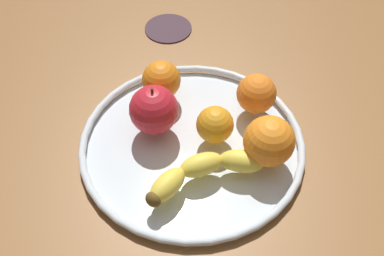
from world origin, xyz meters
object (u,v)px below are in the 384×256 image
(orange_front_right, at_px, (215,125))
(orange_front_left, at_px, (256,94))
(apple, at_px, (154,110))
(banana, at_px, (202,171))
(fruit_bowl, at_px, (192,143))
(orange_back_right, at_px, (269,141))
(orange_back_left, at_px, (161,80))
(ambient_coaster, at_px, (168,28))

(orange_front_right, relative_size, orange_front_left, 0.90)
(apple, xyz_separation_m, orange_front_right, (-0.06, 0.08, -0.01))
(banana, bearing_deg, orange_front_right, -126.38)
(orange_front_left, bearing_deg, apple, -27.74)
(fruit_bowl, bearing_deg, apple, -67.70)
(orange_back_right, xyz_separation_m, orange_back_left, (0.03, -0.22, -0.01))
(fruit_bowl, height_order, orange_back_left, orange_back_left)
(apple, xyz_separation_m, ambient_coaster, (-0.20, -0.20, -0.06))
(fruit_bowl, bearing_deg, orange_back_right, 121.54)
(fruit_bowl, distance_m, orange_front_left, 0.14)
(orange_back_right, relative_size, orange_back_left, 1.18)
(banana, height_order, ambient_coaster, banana)
(apple, relative_size, orange_back_left, 1.32)
(orange_back_right, distance_m, orange_front_left, 0.11)
(fruit_bowl, bearing_deg, banana, 59.01)
(banana, height_order, apple, apple)
(fruit_bowl, height_order, banana, banana)
(orange_front_right, bearing_deg, fruit_bowl, -31.37)
(orange_front_right, distance_m, orange_back_left, 0.13)
(orange_front_right, distance_m, orange_front_left, 0.10)
(banana, distance_m, orange_back_right, 0.11)
(apple, bearing_deg, orange_back_right, 118.23)
(orange_front_right, bearing_deg, orange_back_left, -89.82)
(banana, xyz_separation_m, ambient_coaster, (-0.21, -0.33, -0.03))
(orange_back_right, height_order, orange_back_left, orange_back_right)
(apple, bearing_deg, orange_front_right, 124.94)
(orange_front_right, bearing_deg, orange_front_left, -179.43)
(banana, bearing_deg, ambient_coaster, -101.97)
(orange_back_left, bearing_deg, banana, 68.52)
(orange_front_left, bearing_deg, banana, 15.67)
(orange_front_right, bearing_deg, orange_back_right, 110.79)
(orange_front_right, distance_m, ambient_coaster, 0.32)
(orange_front_left, bearing_deg, orange_back_left, -53.57)
(banana, xyz_separation_m, orange_front_left, (-0.17, -0.05, 0.02))
(ambient_coaster, bearing_deg, orange_front_left, 81.25)
(apple, bearing_deg, fruit_bowl, 112.30)
(orange_back_left, distance_m, ambient_coaster, 0.21)
(apple, xyz_separation_m, orange_back_left, (-0.06, -0.05, -0.01))
(orange_back_left, bearing_deg, ambient_coaster, -132.73)
(orange_front_left, xyz_separation_m, orange_back_left, (0.10, -0.13, -0.00))
(orange_front_right, bearing_deg, ambient_coaster, -116.23)
(banana, height_order, orange_front_left, orange_front_left)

